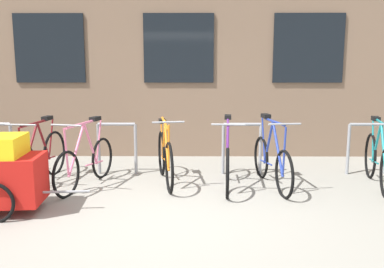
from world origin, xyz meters
TOP-DOWN VIEW (x-y plane):
  - ground_plane at (0.00, 0.00)m, footprint 42.00×42.00m
  - storefront_building at (0.00, 6.47)m, footprint 28.00×6.59m
  - bike_rack at (0.06, 1.90)m, footprint 6.64×0.05m
  - bicycle_orange at (-0.14, 1.41)m, footprint 0.48×1.68m
  - bicycle_pink at (-1.27, 1.21)m, footprint 0.55×1.62m
  - bicycle_teal at (2.93, 1.22)m, footprint 0.52×1.75m
  - bicycle_purple at (0.77, 1.24)m, footprint 0.44×1.71m
  - bicycle_maroon at (-2.01, 1.39)m, footprint 0.44×1.70m
  - bicycle_blue at (1.41, 1.23)m, footprint 0.44×1.68m
  - bike_trailer at (-1.97, 0.12)m, footprint 1.47×0.74m

SIDE VIEW (x-z plane):
  - ground_plane at x=0.00m, z-range 0.00..0.00m
  - bicycle_pink at x=-1.27m, z-range -0.13..0.86m
  - bicycle_blue at x=1.41m, z-range -0.14..0.89m
  - bicycle_purple at x=0.77m, z-range -0.13..0.89m
  - bicycle_maroon at x=-2.01m, z-range -0.11..0.88m
  - bicycle_orange at x=-0.14m, z-range -0.12..0.88m
  - bicycle_teal at x=2.93m, z-range -0.12..0.89m
  - bike_trailer at x=-1.97m, z-range 0.01..0.95m
  - bike_rack at x=0.06m, z-range 0.10..0.93m
  - storefront_building at x=0.00m, z-range 0.00..6.65m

